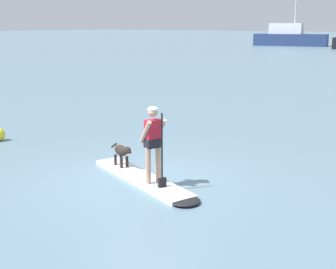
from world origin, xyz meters
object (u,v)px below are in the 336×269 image
person_paddler (153,139)px  dog (122,152)px  moored_boat_outer (290,37)px  paddleboard (147,181)px

person_paddler → dog: size_ratio=1.78×
moored_boat_outer → paddleboard: bearing=-69.1°
person_paddler → moored_boat_outer: size_ratio=0.14×
paddleboard → moored_boat_outer: (-24.94, 65.23, 1.33)m
paddleboard → person_paddler: bearing=-18.1°
dog → moored_boat_outer: moored_boat_outer is taller
dog → paddleboard: bearing=-18.1°
paddleboard → moored_boat_outer: bearing=110.9°
person_paddler → moored_boat_outer: bearing=111.1°
dog → moored_boat_outer: 69.13m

